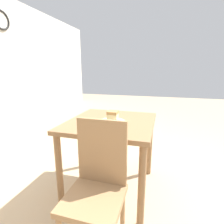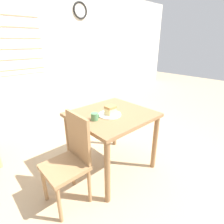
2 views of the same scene
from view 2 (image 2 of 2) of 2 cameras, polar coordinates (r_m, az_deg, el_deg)
ground_plane at (r=2.44m, az=5.46°, el=-17.89°), size 14.00×14.00×0.00m
wall_back at (r=4.48m, az=-25.40°, el=18.15°), size 10.00×0.10×2.80m
dining_table_near at (r=2.11m, az=-0.07°, el=-3.42°), size 0.90×0.84×0.78m
chair_near_window at (r=1.82m, az=-13.47°, el=-14.49°), size 0.39×0.39×0.94m
plate at (r=2.01m, az=-0.76°, el=-0.83°), size 0.26×0.26×0.01m
cake_slice at (r=1.98m, az=-0.51°, el=0.61°), size 0.11×0.10×0.10m
coffee_mug at (r=1.88m, az=-5.61°, el=-1.48°), size 0.09×0.08×0.08m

